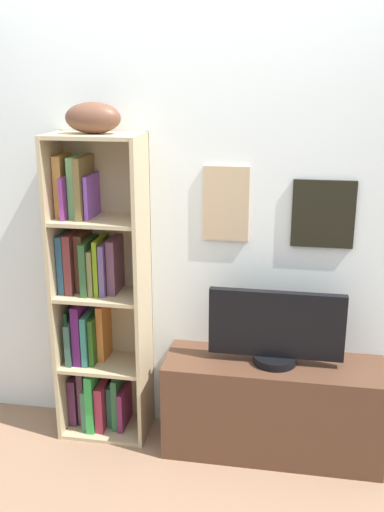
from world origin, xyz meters
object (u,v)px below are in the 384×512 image
television (276,329)px  bookshelf (96,302)px  tv_stand (272,407)px  football (93,118)px

television → bookshelf: bearing=176.0°
tv_stand → television: bearing=90.0°
tv_stand → football: bearing=177.7°
bookshelf → football: football is taller
bookshelf → tv_stand: size_ratio=1.47×
football → tv_stand: (0.92, -0.04, -1.47)m
television → tv_stand: bearing=-90.0°
bookshelf → television: 0.98m
bookshelf → television: (0.97, -0.07, -0.05)m
football → television: (0.92, -0.04, -1.02)m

